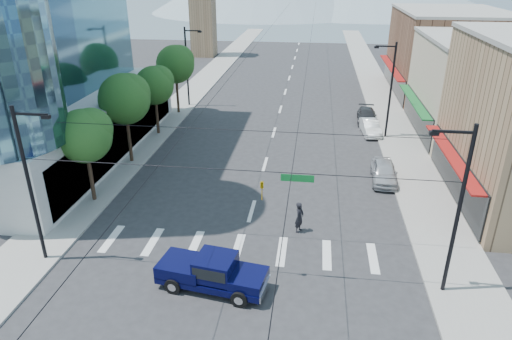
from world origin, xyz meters
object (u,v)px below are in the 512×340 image
(pickup_truck, at_px, (212,271))
(parked_car_near, at_px, (384,172))
(pedestrian, at_px, (299,217))
(parked_car_far, at_px, (367,116))
(parked_car_mid, at_px, (370,127))

(pickup_truck, height_order, parked_car_near, pickup_truck)
(pickup_truck, height_order, pedestrian, pedestrian)
(pickup_truck, height_order, parked_car_far, pickup_truck)
(pedestrian, height_order, parked_car_far, pedestrian)
(parked_car_near, distance_m, parked_car_mid, 10.79)
(parked_car_near, bearing_deg, pickup_truck, -123.62)
(parked_car_mid, bearing_deg, parked_car_far, 84.55)
(parked_car_mid, relative_size, parked_car_far, 0.91)
(pickup_truck, bearing_deg, parked_car_near, 62.90)
(pickup_truck, height_order, parked_car_mid, pickup_truck)
(pedestrian, distance_m, parked_car_near, 10.16)
(parked_car_mid, bearing_deg, pickup_truck, -117.91)
(pedestrian, xyz_separation_m, parked_car_mid, (6.11, 18.90, -0.29))
(pickup_truck, xyz_separation_m, parked_car_far, (10.31, 28.73, -0.31))
(pedestrian, distance_m, parked_car_far, 23.49)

